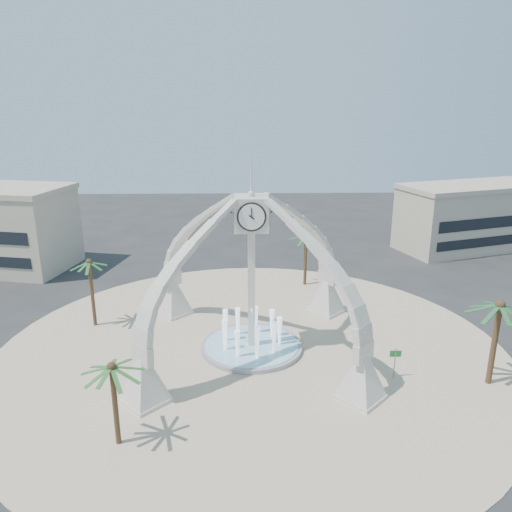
{
  "coord_description": "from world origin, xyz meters",
  "views": [
    {
      "loc": [
        -0.59,
        -35.57,
        18.86
      ],
      "look_at": [
        0.4,
        2.0,
        7.14
      ],
      "focal_mm": 35.0,
      "sensor_mm": 36.0,
      "label": 1
    }
  ],
  "objects_px": {
    "fountain": "(252,346)",
    "street_sign": "(395,357)",
    "clock_tower": "(251,272)",
    "palm_south": "(112,368)",
    "palm_east": "(500,306)",
    "palm_west": "(89,263)",
    "palm_north": "(306,235)"
  },
  "relations": [
    {
      "from": "palm_west",
      "to": "palm_east",
      "type": "bearing_deg",
      "value": -18.7
    },
    {
      "from": "palm_north",
      "to": "clock_tower",
      "type": "bearing_deg",
      "value": -112.46
    },
    {
      "from": "palm_west",
      "to": "clock_tower",
      "type": "bearing_deg",
      "value": -19.22
    },
    {
      "from": "fountain",
      "to": "palm_west",
      "type": "height_order",
      "value": "palm_west"
    },
    {
      "from": "fountain",
      "to": "street_sign",
      "type": "relative_size",
      "value": 3.44
    },
    {
      "from": "clock_tower",
      "to": "palm_west",
      "type": "bearing_deg",
      "value": 160.78
    },
    {
      "from": "palm_north",
      "to": "street_sign",
      "type": "height_order",
      "value": "palm_north"
    },
    {
      "from": "palm_west",
      "to": "fountain",
      "type": "bearing_deg",
      "value": -19.22
    },
    {
      "from": "street_sign",
      "to": "palm_east",
      "type": "bearing_deg",
      "value": -7.74
    },
    {
      "from": "palm_east",
      "to": "palm_south",
      "type": "distance_m",
      "value": 24.97
    },
    {
      "from": "palm_east",
      "to": "palm_north",
      "type": "bearing_deg",
      "value": 117.87
    },
    {
      "from": "palm_west",
      "to": "street_sign",
      "type": "height_order",
      "value": "palm_west"
    },
    {
      "from": "fountain",
      "to": "palm_south",
      "type": "distance_m",
      "value": 14.43
    },
    {
      "from": "palm_west",
      "to": "palm_south",
      "type": "relative_size",
      "value": 1.16
    },
    {
      "from": "fountain",
      "to": "palm_north",
      "type": "relative_size",
      "value": 1.28
    },
    {
      "from": "fountain",
      "to": "street_sign",
      "type": "distance_m",
      "value": 11.09
    },
    {
      "from": "palm_east",
      "to": "palm_west",
      "type": "height_order",
      "value": "palm_east"
    },
    {
      "from": "palm_west",
      "to": "palm_south",
      "type": "xyz_separation_m",
      "value": [
        5.79,
        -15.95,
        -0.86
      ]
    },
    {
      "from": "clock_tower",
      "to": "palm_south",
      "type": "bearing_deg",
      "value": -125.05
    },
    {
      "from": "palm_east",
      "to": "street_sign",
      "type": "xyz_separation_m",
      "value": [
        -6.42,
        0.84,
        -4.19
      ]
    },
    {
      "from": "clock_tower",
      "to": "palm_east",
      "type": "height_order",
      "value": "clock_tower"
    },
    {
      "from": "fountain",
      "to": "palm_east",
      "type": "bearing_deg",
      "value": -18.26
    },
    {
      "from": "palm_east",
      "to": "street_sign",
      "type": "bearing_deg",
      "value": 172.52
    },
    {
      "from": "fountain",
      "to": "palm_south",
      "type": "height_order",
      "value": "palm_south"
    },
    {
      "from": "fountain",
      "to": "palm_west",
      "type": "xyz_separation_m",
      "value": [
        -13.64,
        4.76,
        5.47
      ]
    },
    {
      "from": "clock_tower",
      "to": "fountain",
      "type": "height_order",
      "value": "clock_tower"
    },
    {
      "from": "fountain",
      "to": "palm_west",
      "type": "bearing_deg",
      "value": 160.78
    },
    {
      "from": "palm_east",
      "to": "palm_west",
      "type": "distance_m",
      "value": 31.74
    },
    {
      "from": "fountain",
      "to": "palm_north",
      "type": "distance_m",
      "value": 16.42
    },
    {
      "from": "palm_south",
      "to": "street_sign",
      "type": "relative_size",
      "value": 2.42
    },
    {
      "from": "clock_tower",
      "to": "palm_east",
      "type": "relative_size",
      "value": 2.67
    },
    {
      "from": "palm_east",
      "to": "palm_north",
      "type": "xyz_separation_m",
      "value": [
        -10.48,
        19.81,
        -0.35
      ]
    }
  ]
}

